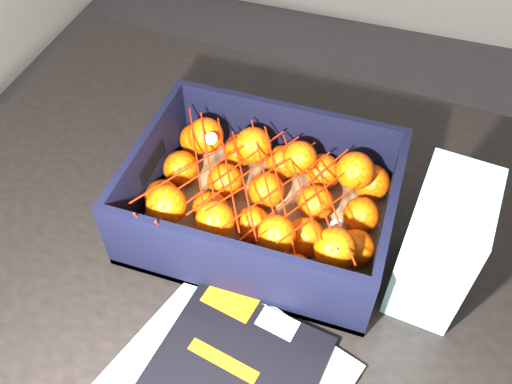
% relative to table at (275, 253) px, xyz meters
% --- Properties ---
extents(table, '(1.25, 0.88, 0.75)m').
position_rel_table_xyz_m(table, '(0.00, 0.00, 0.00)').
color(table, black).
rests_on(table, ground).
extents(produce_crate, '(0.39, 0.29, 0.13)m').
position_rel_table_xyz_m(produce_crate, '(-0.02, -0.02, 0.14)').
color(produce_crate, olive).
rests_on(produce_crate, table).
extents(clementine_heap, '(0.37, 0.27, 0.11)m').
position_rel_table_xyz_m(clementine_heap, '(-0.02, -0.01, 0.15)').
color(clementine_heap, '#DD4404').
rests_on(clementine_heap, produce_crate).
extents(mesh_net, '(0.32, 0.26, 0.09)m').
position_rel_table_xyz_m(mesh_net, '(-0.03, -0.02, 0.20)').
color(mesh_net, '#B41B06').
rests_on(mesh_net, clementine_heap).
extents(retail_carton, '(0.11, 0.15, 0.21)m').
position_rel_table_xyz_m(retail_carton, '(0.24, -0.05, 0.20)').
color(retail_carton, white).
rests_on(retail_carton, table).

